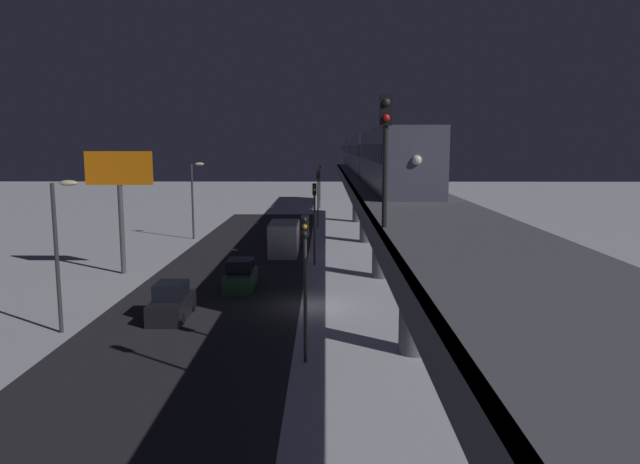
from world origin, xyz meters
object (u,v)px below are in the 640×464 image
Objects in this scene: subway_train at (363,152)px; sedan_black at (172,304)px; commercial_billboard at (119,180)px; rail_signal at (386,138)px; box_truck at (285,237)px; traffic_light_far at (318,191)px; sedan_green at (241,277)px; traffic_light_distant at (320,180)px; traffic_light_near at (305,267)px; traffic_light_mid at (314,212)px.

subway_train is 18.37× the size of sedan_black.
subway_train reaches higher than commercial_billboard.
subway_train is at bearing -92.79° from rail_signal.
commercial_billboard reaches higher than box_truck.
subway_train reaches higher than traffic_light_far.
commercial_billboard is (9.25, -4.59, 6.03)m from sedan_green.
traffic_light_distant is at bearing -94.20° from box_truck.
subway_train is at bearing -111.10° from sedan_black.
commercial_billboard is (18.82, 20.80, -1.75)m from subway_train.
sedan_black is 14.31m from commercial_billboard.
sedan_black is at bearing -112.78° from sedan_green.
commercial_billboard is (13.95, -17.78, 2.63)m from traffic_light_near.
sedan_green is 0.55× the size of box_truck.
subway_train reaches higher than traffic_light_distant.
rail_signal is at bearing 124.43° from commercial_billboard.
sedan_green is 0.64× the size of traffic_light_mid.
traffic_light_near is at bearing 82.81° from subway_train.
subway_train is at bearing -105.52° from traffic_light_mid.
sedan_black is at bearing 68.90° from subway_train.
traffic_light_distant is at bearing -97.55° from sedan_black.
box_truck is 26.67m from traffic_light_near.
traffic_light_near reaches higher than box_truck.
commercial_billboard reaches higher than traffic_light_mid.
subway_train reaches higher than box_truck.
traffic_light_distant is at bearing -78.79° from subway_train.
traffic_light_distant is at bearing -90.00° from traffic_light_far.
sedan_black is 20.44m from box_truck.
traffic_light_distant reaches higher than sedan_black.
subway_train is 28.23m from sedan_green.
traffic_light_mid is at bearing 59.11° from sedan_green.
sedan_green is at bearing 69.35° from subway_train.
traffic_light_mid is 42.10m from traffic_light_distant.
traffic_light_near is at bearing 128.12° from commercial_billboard.
sedan_black is (10.17, -13.00, -8.74)m from rail_signal.
rail_signal is at bearing 92.20° from traffic_light_distant.
traffic_light_near is (-7.50, 6.52, 3.41)m from sedan_black.
traffic_light_mid is at bearing -166.82° from commercial_billboard.
rail_signal is 48.94m from traffic_light_far.
sedan_black is 0.63× the size of traffic_light_near.
traffic_light_distant is (-7.50, -56.62, 3.41)m from sedan_black.
commercial_billboard is (16.63, -24.25, -2.70)m from rail_signal.
rail_signal is at bearing 87.21° from subway_train.
sedan_black is at bearing 119.83° from commercial_billboard.
sedan_black is 16.70m from traffic_light_mid.
traffic_light_near is 21.05m from traffic_light_mid.
rail_signal is 0.45× the size of commercial_billboard.
rail_signal is (2.20, 45.05, 0.95)m from subway_train.
traffic_light_mid is 0.72× the size of commercial_billboard.
sedan_black is 7.23m from sedan_green.
box_truck is 1.16× the size of traffic_light_distant.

